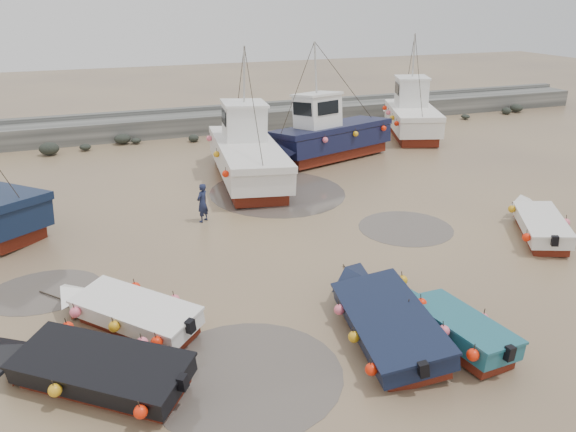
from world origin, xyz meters
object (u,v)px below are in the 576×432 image
(dinghy_2, at_px, (449,321))
(dinghy_0, at_px, (127,308))
(dinghy_3, at_px, (541,221))
(person, at_px, (204,221))
(dinghy_4, at_px, (90,364))
(cabin_boat_1, at_px, (245,152))
(dinghy_1, at_px, (387,315))
(cabin_boat_2, at_px, (324,136))
(cabin_boat_3, at_px, (411,114))

(dinghy_2, bearing_deg, dinghy_0, 146.82)
(dinghy_3, bearing_deg, person, -175.31)
(dinghy_3, relative_size, dinghy_4, 0.98)
(dinghy_0, distance_m, cabin_boat_1, 13.55)
(dinghy_4, height_order, person, dinghy_4)
(dinghy_1, distance_m, cabin_boat_2, 16.88)
(cabin_boat_1, distance_m, cabin_boat_3, 13.53)
(dinghy_0, relative_size, dinghy_1, 0.74)
(person, bearing_deg, dinghy_1, 66.27)
(cabin_boat_3, bearing_deg, person, -126.17)
(dinghy_0, height_order, cabin_boat_1, cabin_boat_1)
(dinghy_3, bearing_deg, cabin_boat_3, 106.29)
(dinghy_3, relative_size, cabin_boat_2, 0.54)
(cabin_boat_1, relative_size, person, 7.25)
(dinghy_2, height_order, dinghy_3, same)
(person, bearing_deg, dinghy_3, 113.16)
(cabin_boat_2, relative_size, person, 6.31)
(dinghy_2, relative_size, cabin_boat_2, 0.52)
(dinghy_2, xyz_separation_m, cabin_boat_1, (-0.99, 15.34, 0.73))
(dinghy_1, relative_size, dinghy_3, 1.24)
(dinghy_2, relative_size, cabin_boat_3, 0.57)
(dinghy_1, bearing_deg, cabin_boat_3, 65.99)
(person, bearing_deg, dinghy_2, 71.64)
(dinghy_1, xyz_separation_m, person, (-2.86, 9.56, -0.54))
(cabin_boat_2, bearing_deg, person, 111.14)
(dinghy_1, height_order, dinghy_3, same)
(dinghy_1, height_order, person, dinghy_1)
(dinghy_0, bearing_deg, cabin_boat_1, 19.55)
(dinghy_0, relative_size, cabin_boat_2, 0.49)
(dinghy_2, relative_size, dinghy_3, 0.97)
(cabin_boat_2, height_order, cabin_boat_3, same)
(dinghy_0, height_order, dinghy_1, same)
(cabin_boat_1, bearing_deg, person, -116.07)
(dinghy_3, relative_size, cabin_boat_3, 0.59)
(dinghy_1, bearing_deg, person, 116.07)
(dinghy_1, bearing_deg, dinghy_2, -22.46)
(dinghy_4, bearing_deg, person, 11.73)
(dinghy_2, bearing_deg, dinghy_4, 162.97)
(dinghy_0, relative_size, cabin_boat_1, 0.43)
(dinghy_4, bearing_deg, cabin_boat_2, -0.55)
(dinghy_2, distance_m, cabin_boat_1, 15.39)
(dinghy_0, xyz_separation_m, dinghy_3, (15.15, 1.00, -0.00))
(dinghy_4, relative_size, cabin_boat_2, 0.55)
(dinghy_3, relative_size, person, 3.40)
(cabin_boat_1, bearing_deg, cabin_boat_2, 24.07)
(dinghy_1, bearing_deg, dinghy_0, 165.88)
(dinghy_0, distance_m, cabin_boat_3, 25.61)
(dinghy_3, height_order, person, dinghy_3)
(cabin_boat_2, xyz_separation_m, cabin_boat_3, (7.65, 3.55, 0.03))
(dinghy_4, relative_size, cabin_boat_3, 0.60)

